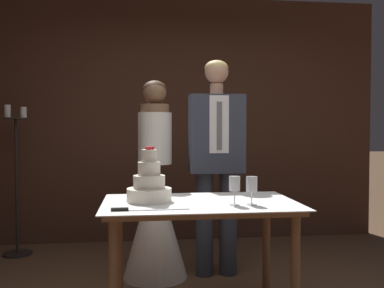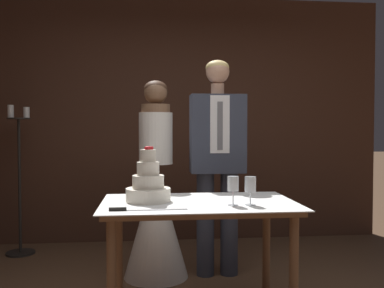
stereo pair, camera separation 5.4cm
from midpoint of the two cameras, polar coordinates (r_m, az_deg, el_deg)
name	(u,v)px [view 1 (the left image)]	position (r m, az deg, el deg)	size (l,w,h in m)	color
wall_back	(178,120)	(4.84, -2.25, 3.28)	(4.55, 0.12, 2.71)	#472B1E
cake_table	(200,217)	(2.80, 0.49, -9.73)	(1.25, 0.77, 0.78)	brown
tiered_cake	(149,185)	(2.79, -6.28, -5.49)	(0.29, 0.29, 0.36)	silver
cake_knife	(135,209)	(2.51, -8.19, -8.64)	(0.45, 0.03, 0.02)	silver
wine_glass_near	(252,186)	(2.67, 7.39, -5.53)	(0.07, 0.07, 0.18)	silver
wine_glass_middle	(235,185)	(2.65, 5.12, -5.50)	(0.07, 0.07, 0.18)	silver
bride	(155,206)	(3.64, -5.37, -8.22)	(0.54, 0.54, 1.65)	white
groom	(216,155)	(3.63, 2.86, -1.46)	(0.46, 0.25, 1.83)	#333847
candle_stand	(16,187)	(4.59, -22.68, -5.37)	(0.28, 0.28, 1.49)	black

